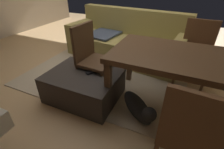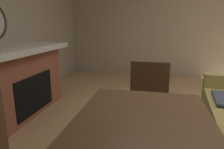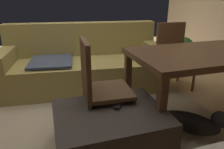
{
  "view_description": "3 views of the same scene",
  "coord_description": "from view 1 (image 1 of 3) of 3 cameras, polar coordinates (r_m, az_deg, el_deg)",
  "views": [
    {
      "loc": [
        1.27,
        -2.42,
        1.46
      ],
      "look_at": [
        0.66,
        -1.1,
        0.57
      ],
      "focal_mm": 25.92,
      "sensor_mm": 36.0,
      "label": 1
    },
    {
      "loc": [
        2.3,
        -0.63,
        1.32
      ],
      "look_at": [
        0.71,
        -0.96,
        0.93
      ],
      "focal_mm": 32.1,
      "sensor_mm": 36.0,
      "label": 2
    },
    {
      "loc": [
        -0.27,
        -2.42,
        1.28
      ],
      "look_at": [
        0.25,
        -0.77,
        0.63
      ],
      "focal_mm": 33.54,
      "sensor_mm": 36.0,
      "label": 3
    }
  ],
  "objects": [
    {
      "name": "area_rug",
      "position": [
        2.83,
        -1.78,
        0.63
      ],
      "size": [
        2.6,
        2.0,
        0.01
      ],
      "primitive_type": "cube",
      "color": "tan",
      "rests_on": "ground"
    },
    {
      "name": "dining_chair_west",
      "position": [
        2.28,
        -7.46,
        7.02
      ],
      "size": [
        0.47,
        0.47,
        0.93
      ],
      "color": "#513823",
      "rests_on": "ground"
    },
    {
      "name": "dining_chair_south",
      "position": [
        1.32,
        26.56,
        -17.97
      ],
      "size": [
        0.47,
        0.47,
        0.93
      ],
      "color": "brown",
      "rests_on": "ground"
    },
    {
      "name": "dining_chair_north",
      "position": [
        2.76,
        27.62,
        8.04
      ],
      "size": [
        0.46,
        0.46,
        0.93
      ],
      "color": "brown",
      "rests_on": "ground"
    },
    {
      "name": "tv_remote",
      "position": [
        2.12,
        -7.1,
        0.94
      ],
      "size": [
        0.12,
        0.16,
        0.02
      ],
      "primitive_type": "cube",
      "rotation": [
        0.0,
        0.0,
        -0.49
      ],
      "color": "black",
      "rests_on": "ottoman_coffee_table"
    },
    {
      "name": "floor",
      "position": [
        3.1,
        -2.75,
        3.38
      ],
      "size": [
        7.86,
        7.86,
        0.0
      ],
      "primitive_type": "plane",
      "color": "tan"
    },
    {
      "name": "dining_table",
      "position": [
        1.93,
        28.32,
        3.28
      ],
      "size": [
        1.87,
        0.89,
        0.74
      ],
      "color": "#513823",
      "rests_on": "ground"
    },
    {
      "name": "ottoman_coffee_table",
      "position": [
        2.23,
        -9.8,
        -3.81
      ],
      "size": [
        0.93,
        0.72,
        0.38
      ],
      "primitive_type": "cube",
      "color": "#2D2826",
      "rests_on": "ground"
    },
    {
      "name": "small_dog",
      "position": [
        1.92,
        9.22,
        -11.37
      ],
      "size": [
        0.54,
        0.54,
        0.29
      ],
      "color": "black",
      "rests_on": "ground"
    },
    {
      "name": "couch",
      "position": [
        3.33,
        4.73,
        11.36
      ],
      "size": [
        2.35,
        1.14,
        0.91
      ],
      "color": "#9E8E4C",
      "rests_on": "ground"
    }
  ]
}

